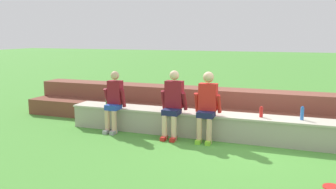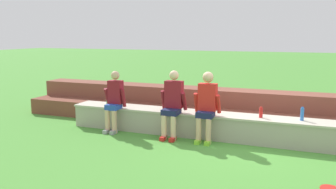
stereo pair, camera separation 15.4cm
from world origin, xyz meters
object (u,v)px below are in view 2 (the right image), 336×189
(person_left_of_center, at_px, (173,102))
(water_bottle_mid_right, at_px, (108,100))
(frisbee, at_px, (330,189))
(person_center, at_px, (207,104))
(water_bottle_mid_left, at_px, (261,113))
(person_far_left, at_px, (114,100))
(water_bottle_near_left, at_px, (302,114))

(person_left_of_center, relative_size, water_bottle_mid_right, 6.14)
(frisbee, bearing_deg, water_bottle_mid_right, 158.15)
(person_center, relative_size, water_bottle_mid_right, 6.14)
(water_bottle_mid_left, bearing_deg, frisbee, -57.38)
(person_left_of_center, distance_m, water_bottle_mid_left, 1.83)
(person_far_left, distance_m, water_bottle_mid_left, 3.22)
(person_center, height_order, water_bottle_mid_right, person_center)
(person_left_of_center, relative_size, frisbee, 5.25)
(person_center, height_order, water_bottle_near_left, person_center)
(water_bottle_near_left, bearing_deg, person_center, -170.29)
(water_bottle_mid_right, relative_size, water_bottle_mid_left, 1.05)
(person_far_left, bearing_deg, person_left_of_center, 1.00)
(person_center, xyz_separation_m, water_bottle_near_left, (1.84, 0.32, -0.12))
(person_far_left, bearing_deg, water_bottle_mid_right, 137.58)
(water_bottle_near_left, bearing_deg, person_far_left, -175.02)
(water_bottle_near_left, relative_size, frisbee, 0.98)
(water_bottle_mid_right, xyz_separation_m, frisbee, (4.78, -1.92, -0.63))
(person_left_of_center, height_order, frisbee, person_left_of_center)
(frisbee, bearing_deg, person_left_of_center, 151.89)
(person_center, distance_m, water_bottle_mid_left, 1.11)
(water_bottle_mid_right, bearing_deg, frisbee, -21.85)
(person_far_left, distance_m, water_bottle_mid_right, 0.50)
(person_far_left, bearing_deg, water_bottle_near_left, 4.98)
(person_far_left, xyz_separation_m, water_bottle_near_left, (3.99, 0.35, -0.07))
(person_far_left, height_order, water_bottle_mid_left, person_far_left)
(person_center, distance_m, water_bottle_near_left, 1.87)
(person_far_left, xyz_separation_m, person_left_of_center, (1.40, 0.02, 0.04))
(person_far_left, xyz_separation_m, water_bottle_mid_left, (3.21, 0.30, -0.09))
(water_bottle_mid_left, bearing_deg, person_center, -165.87)
(water_bottle_near_left, bearing_deg, water_bottle_mid_right, -179.78)
(water_bottle_mid_left, bearing_deg, water_bottle_mid_right, 179.50)
(person_left_of_center, xyz_separation_m, water_bottle_mid_left, (1.81, 0.28, -0.13))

